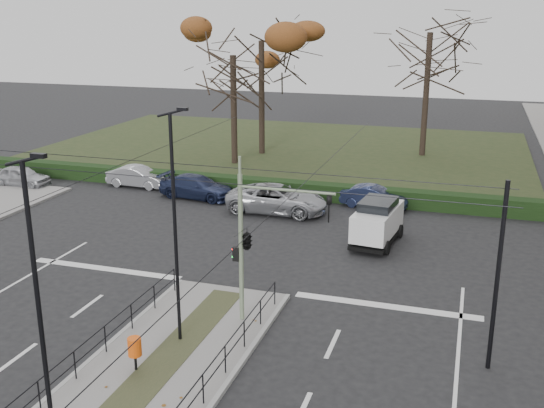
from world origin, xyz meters
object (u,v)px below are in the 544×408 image
Objects in this scene: streetlamp_median_near at (41,320)px; white_van at (377,221)px; parked_car_second at (138,177)px; bare_tree_center at (430,42)px; rust_tree at (261,41)px; parked_car_fifth at (374,197)px; litter_bin at (135,347)px; parked_car_first at (21,176)px; streetlamp_median_far at (176,227)px; parked_car_third at (197,187)px; bare_tree_near at (233,63)px; parked_car_fourth at (277,199)px; traffic_light at (249,238)px.

white_van is (4.80, 18.20, -2.90)m from streetlamp_median_near.
bare_tree_center reaches higher than parked_car_second.
parked_car_fifth is (10.61, -11.65, -8.02)m from rust_tree.
litter_bin is 35.67m from bare_tree_center.
parked_car_fifth is (3.75, 24.08, -3.42)m from streetlamp_median_near.
parked_car_first is at bearing 135.85° from litter_bin.
parked_car_first is at bearing 140.30° from streetlamp_median_far.
streetlamp_median_far is at bearing -129.80° from parked_car_first.
parked_car_third is 21.37m from bare_tree_center.
streetlamp_median_near is at bearing -76.47° from bare_tree_near.
bare_tree_center is (5.54, 34.39, 7.69)m from litter_bin.
parked_car_first is 0.70× the size of parked_car_fourth.
traffic_light is 4.92× the size of litter_bin.
white_van is (16.03, -5.88, 0.48)m from parked_car_second.
parked_car_third is at bearing 157.83° from white_van.
bare_tree_center reaches higher than streetlamp_median_near.
parked_car_third is (4.62, -1.23, 0.02)m from parked_car_second.
parked_car_fifth is at bearing 81.15° from streetlamp_median_near.
traffic_light is 24.31m from parked_car_first.
bare_tree_center is (23.53, 16.93, 7.94)m from parked_car_first.
streetlamp_median_near is at bearing -177.18° from parked_car_fourth.
traffic_light is at bearing 62.20° from litter_bin.
traffic_light reaches higher than parked_car_fourth.
streetlamp_median_near is 39.44m from bare_tree_center.
traffic_light is 1.13× the size of parked_car_third.
bare_tree_near is (3.55, 7.83, 6.56)m from parked_car_second.
traffic_light reaches higher than parked_car_fifth.
bare_tree_near reaches higher than parked_car_first.
parked_car_fifth is (22.14, 2.17, -0.04)m from parked_car_first.
streetlamp_median_near reaches higher than parked_car_third.
rust_tree reaches higher than parked_car_second.
streetlamp_median_far is at bearing -112.18° from white_van.
parked_car_fifth is (11.43, -7.83, -6.60)m from bare_tree_near.
bare_tree_center is at bearing -54.37° from parked_car_first.
parked_car_fourth is 6.87m from white_van.
traffic_light is at bearing -107.36° from white_van.
parked_car_third is 0.38× the size of bare_tree_center.
bare_tree_near reaches higher than parked_car_third.
rust_tree reaches higher than parked_car_third.
streetlamp_median_far is 2.00× the size of parked_car_first.
streetlamp_median_far is 1.89× the size of white_van.
traffic_light is at bearing -123.46° from parked_car_first.
parked_car_second reaches higher than parked_car_fifth.
parked_car_first is 0.34× the size of rust_tree.
white_van reaches higher than parked_car_third.
bare_tree_center is 1.19× the size of bare_tree_near.
bare_tree_near is (-7.28, 27.46, 6.31)m from litter_bin.
parked_car_first is at bearing 101.05° from parked_car_third.
parked_car_fifth is (-1.05, 5.88, -0.52)m from white_van.
traffic_light is 28.97m from rust_tree.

